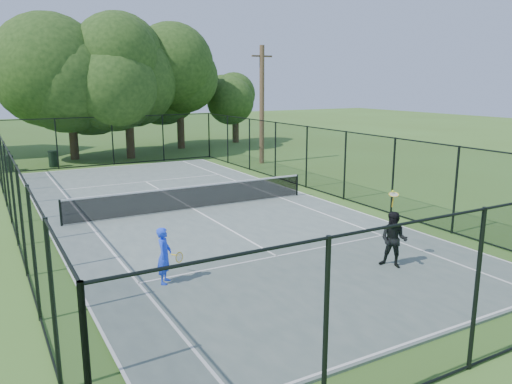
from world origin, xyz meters
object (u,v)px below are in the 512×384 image
tennis_net (193,196)px  player_blue (164,255)px  trash_bin_left (8,163)px  utility_pole (262,105)px  player_black (394,240)px  trash_bin_right (53,159)px

tennis_net → player_blue: player_blue is taller
trash_bin_left → tennis_net: bearing=-66.9°
tennis_net → utility_pole: size_ratio=1.39×
utility_pole → tennis_net: bearing=-132.8°
utility_pole → player_black: (-6.00, -17.67, -2.84)m
trash_bin_right → player_black: (5.75, -22.60, 0.35)m
tennis_net → trash_bin_right: size_ratio=10.28×
player_blue → player_black: player_black is taller
player_black → trash_bin_right: bearing=104.3°
utility_pole → player_blue: size_ratio=4.98×
player_black → utility_pole: bearing=71.3°
trash_bin_right → player_blue: (-0.08, -20.61, 0.29)m
player_blue → player_black: 6.16m
trash_bin_right → utility_pole: (11.75, -4.92, 3.18)m
utility_pole → player_blue: utility_pole is taller
tennis_net → utility_pole: utility_pole is taller
tennis_net → trash_bin_left: size_ratio=11.26×
trash_bin_left → player_blue: player_blue is taller
utility_pole → player_blue: (-11.83, -15.69, -2.89)m
tennis_net → trash_bin_left: 14.95m
player_blue → trash_bin_left: bearing=96.6°
tennis_net → trash_bin_left: bearing=113.1°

